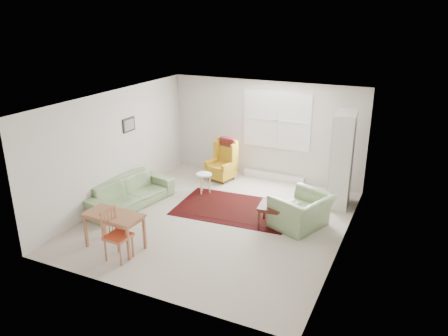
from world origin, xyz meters
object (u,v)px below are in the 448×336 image
at_px(armchair, 301,208).
at_px(coffee_table, 273,215).
at_px(stool, 204,183).
at_px(cabinet, 342,160).
at_px(sofa, 128,188).
at_px(desk, 115,231).
at_px(desk_chair, 118,235).
at_px(wingback_chair, 221,160).

height_order(armchair, coffee_table, armchair).
distance_m(stool, cabinet, 3.21).
xyz_separation_m(armchair, cabinet, (0.47, 1.44, 0.63)).
bearing_deg(sofa, coffee_table, -71.29).
relative_size(armchair, cabinet, 0.51).
height_order(desk, desk_chair, desk_chair).
bearing_deg(wingback_chair, sofa, -104.68).
relative_size(armchair, desk, 1.00).
bearing_deg(stool, desk_chair, -89.57).
relative_size(cabinet, desk_chair, 2.27).
xyz_separation_m(wingback_chair, desk, (-0.28, -3.89, -0.19)).
bearing_deg(stool, desk, -95.37).
bearing_deg(desk, wingback_chair, 85.87).
xyz_separation_m(coffee_table, desk_chair, (-2.01, -2.33, 0.23)).
distance_m(wingback_chair, stool, 0.97).
xyz_separation_m(armchair, stool, (-2.55, 0.73, -0.17)).
distance_m(sofa, desk_chair, 2.25).
bearing_deg(cabinet, stool, -171.40).
distance_m(coffee_table, desk_chair, 3.08).
distance_m(wingback_chair, coffee_table, 2.75).
bearing_deg(stool, cabinet, 13.11).
relative_size(stool, desk, 0.46).
bearing_deg(coffee_table, sofa, -172.36).
relative_size(wingback_chair, cabinet, 0.51).
bearing_deg(sofa, stool, -30.24).
bearing_deg(coffee_table, desk, -138.40).
xyz_separation_m(sofa, armchair, (3.73, 0.61, -0.01)).
bearing_deg(cabinet, coffee_table, -126.17).
relative_size(coffee_table, stool, 1.13).
bearing_deg(coffee_table, desk_chair, -130.71).
xyz_separation_m(armchair, desk, (-2.83, -2.23, -0.08)).
height_order(cabinet, desk_chair, cabinet).
distance_m(sofa, coffee_table, 3.24).
bearing_deg(wingback_chair, desk_chair, -76.95).
bearing_deg(desk, armchair, 38.18).
relative_size(armchair, desk_chair, 1.16).
relative_size(stool, desk_chair, 0.53).
relative_size(sofa, armchair, 1.97).
bearing_deg(sofa, cabinet, -52.99).
bearing_deg(coffee_table, stool, 155.89).
xyz_separation_m(sofa, desk_chair, (1.20, -1.90, 0.04)).
relative_size(cabinet, desk, 1.95).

